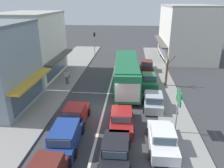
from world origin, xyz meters
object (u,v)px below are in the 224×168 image
sedan_adjacent_lane_lead (121,120)px  pedestrian_with_handbag_near (67,76)px  street_tree_right (167,72)px  hatchback_queue_gap_filler (76,114)px  parked_sedan_kerb_third (149,80)px  parked_hatchback_kerb_rear (147,66)px  wagon_behind_bus_mid (66,136)px  parked_hatchback_kerb_second (153,101)px  sedan_behind_bus_near (115,151)px  traffic_light_downstreet (94,40)px  directional_road_sign (178,101)px  parked_sedan_kerb_front (162,139)px  city_bus (127,71)px

sedan_adjacent_lane_lead → pedestrian_with_handbag_near: 10.97m
street_tree_right → pedestrian_with_handbag_near: street_tree_right is taller
sedan_adjacent_lane_lead → hatchback_queue_gap_filler: (-3.76, 0.39, 0.05)m
hatchback_queue_gap_filler → parked_sedan_kerb_third: hatchback_queue_gap_filler is taller
hatchback_queue_gap_filler → parked_hatchback_kerb_rear: 15.95m
wagon_behind_bus_mid → parked_hatchback_kerb_rear: 18.75m
parked_sedan_kerb_third → street_tree_right: bearing=-1.2°
wagon_behind_bus_mid → parked_hatchback_kerb_second: 8.91m
sedan_behind_bus_near → traffic_light_downstreet: traffic_light_downstreet is taller
parked_sedan_kerb_third → traffic_light_downstreet: (-8.57, 13.50, 2.19)m
sedan_behind_bus_near → street_tree_right: street_tree_right is taller
parked_hatchback_kerb_second → sedan_adjacent_lane_lead: bearing=-128.6°
hatchback_queue_gap_filler → street_tree_right: (8.45, 8.80, 1.04)m
sedan_behind_bus_near → directional_road_sign: size_ratio=1.17×
hatchback_queue_gap_filler → traffic_light_downstreet: traffic_light_downstreet is taller
hatchback_queue_gap_filler → parked_sedan_kerb_front: size_ratio=0.88×
parked_hatchback_kerb_second → street_tree_right: size_ratio=1.01×
city_bus → sedan_behind_bus_near: 12.54m
wagon_behind_bus_mid → parked_sedan_kerb_third: wagon_behind_bus_mid is taller
parked_hatchback_kerb_second → parked_hatchback_kerb_rear: 11.45m
sedan_adjacent_lane_lead → parked_hatchback_kerb_second: parked_hatchback_kerb_second is taller
sedan_behind_bus_near → traffic_light_downstreet: (-5.67, 26.62, 2.19)m
city_bus → traffic_light_downstreet: bearing=113.0°
parked_sedan_kerb_third → directional_road_sign: (1.35, -9.78, 2.04)m
wagon_behind_bus_mid → pedestrian_with_handbag_near: pedestrian_with_handbag_near is taller
hatchback_queue_gap_filler → sedan_behind_bus_near: size_ratio=0.88×
hatchback_queue_gap_filler → directional_road_sign: size_ratio=1.03×
parked_hatchback_kerb_second → parked_sedan_kerb_third: 5.75m
directional_road_sign → sedan_adjacent_lane_lead: bearing=172.2°
parked_sedan_kerb_third → street_tree_right: street_tree_right is taller
parked_hatchback_kerb_rear → hatchback_queue_gap_filler: bearing=-114.3°
parked_hatchback_kerb_rear → parked_sedan_kerb_front: bearing=-89.8°
city_bus → parked_hatchback_kerb_rear: size_ratio=2.92×
parked_hatchback_kerb_second → traffic_light_downstreet: traffic_light_downstreet is taller
wagon_behind_bus_mid → parked_sedan_kerb_third: (6.40, 11.90, -0.08)m
parked_hatchback_kerb_rear → traffic_light_downstreet: size_ratio=0.89×
parked_sedan_kerb_front → street_tree_right: (1.82, 11.51, 1.09)m
wagon_behind_bus_mid → parked_sedan_kerb_front: size_ratio=1.08×
traffic_light_downstreet → pedestrian_with_handbag_near: size_ratio=2.58×
parked_sedan_kerb_front → parked_hatchback_kerb_rear: bearing=90.2°
sedan_behind_bus_near → parked_hatchback_kerb_rear: (2.98, 18.81, 0.05)m
parked_hatchback_kerb_second → directional_road_sign: directional_road_sign is taller
city_bus → traffic_light_downstreet: size_ratio=2.61×
sedan_adjacent_lane_lead → wagon_behind_bus_mid: 4.55m
parked_hatchback_kerb_rear → pedestrian_with_handbag_near: (-9.62, -6.34, 0.36)m
city_bus → pedestrian_with_handbag_near: size_ratio=6.72×
sedan_adjacent_lane_lead → parked_hatchback_kerb_rear: bearing=79.4°
wagon_behind_bus_mid → traffic_light_downstreet: 25.58m
hatchback_queue_gap_filler → sedan_behind_bus_near: hatchback_queue_gap_filler is taller
sedan_adjacent_lane_lead → parked_sedan_kerb_third: 9.62m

